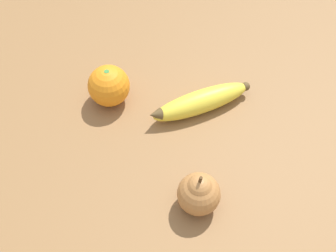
{
  "coord_description": "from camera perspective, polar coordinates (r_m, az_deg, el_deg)",
  "views": [
    {
      "loc": [
        -0.42,
        -0.24,
        0.7
      ],
      "look_at": [
        -0.04,
        0.07,
        0.03
      ],
      "focal_mm": 50.0,
      "sensor_mm": 36.0,
      "label": 1
    }
  ],
  "objects": [
    {
      "name": "ground_plane",
      "position": [
        0.85,
        5.62,
        -1.87
      ],
      "size": [
        3.0,
        3.0,
        0.0
      ],
      "primitive_type": "plane",
      "color": "olive"
    },
    {
      "name": "banana",
      "position": [
        0.87,
        3.94,
        2.96
      ],
      "size": [
        0.2,
        0.13,
        0.04
      ],
      "rotation": [
        0.0,
        0.0,
        2.66
      ],
      "color": "yellow",
      "rests_on": "ground_plane"
    },
    {
      "name": "orange",
      "position": [
        0.88,
        -7.23,
        4.89
      ],
      "size": [
        0.08,
        0.08,
        0.08
      ],
      "color": "orange",
      "rests_on": "ground_plane"
    },
    {
      "name": "pear",
      "position": [
        0.75,
        3.79,
        -8.14
      ],
      "size": [
        0.07,
        0.07,
        0.09
      ],
      "color": "#B2753D",
      "rests_on": "ground_plane"
    }
  ]
}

